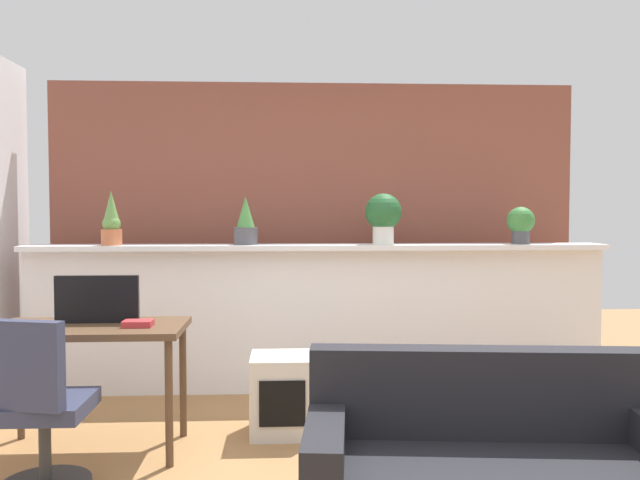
% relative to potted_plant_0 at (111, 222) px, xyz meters
% --- Properties ---
extents(divider_wall, '(4.47, 0.16, 1.11)m').
position_rel_potted_plant_0_xyz_m(divider_wall, '(1.56, 0.07, -0.77)').
color(divider_wall, white).
rests_on(divider_wall, ground).
extents(plant_shelf, '(4.47, 0.32, 0.04)m').
position_rel_potted_plant_0_xyz_m(plant_shelf, '(1.56, 0.03, -0.20)').
color(plant_shelf, white).
rests_on(plant_shelf, divider_wall).
extents(brick_wall_behind, '(4.47, 0.10, 2.50)m').
position_rel_potted_plant_0_xyz_m(brick_wall_behind, '(1.56, 0.67, -0.08)').
color(brick_wall_behind, brown).
rests_on(brick_wall_behind, ground).
extents(potted_plant_0, '(0.15, 0.15, 0.41)m').
position_rel_potted_plant_0_xyz_m(potted_plant_0, '(0.00, 0.00, 0.00)').
color(potted_plant_0, '#C66B42').
rests_on(potted_plant_0, plant_shelf).
extents(potted_plant_1, '(0.18, 0.18, 0.37)m').
position_rel_potted_plant_0_xyz_m(potted_plant_1, '(1.01, 0.05, -0.01)').
color(potted_plant_1, '#4C4C51').
rests_on(potted_plant_1, plant_shelf).
extents(potted_plant_2, '(0.29, 0.29, 0.39)m').
position_rel_potted_plant_0_xyz_m(potted_plant_2, '(2.07, 0.05, 0.05)').
color(potted_plant_2, silver).
rests_on(potted_plant_2, plant_shelf).
extents(potted_plant_3, '(0.22, 0.22, 0.29)m').
position_rel_potted_plant_0_xyz_m(potted_plant_3, '(3.16, 0.05, -0.01)').
color(potted_plant_3, '#4C4C51').
rests_on(potted_plant_3, plant_shelf).
extents(desk, '(1.10, 0.60, 0.75)m').
position_rel_potted_plant_0_xyz_m(desk, '(0.17, -1.18, -0.66)').
color(desk, brown).
rests_on(desk, ground).
extents(tv_monitor, '(0.49, 0.04, 0.28)m').
position_rel_potted_plant_0_xyz_m(tv_monitor, '(0.19, -1.10, -0.44)').
color(tv_monitor, black).
rests_on(tv_monitor, desk).
extents(office_chair, '(0.49, 0.49, 0.91)m').
position_rel_potted_plant_0_xyz_m(office_chair, '(0.10, -1.83, -0.94)').
color(office_chair, '#262628').
rests_on(office_chair, ground).
extents(side_cube_shelf, '(0.40, 0.41, 0.50)m').
position_rel_potted_plant_0_xyz_m(side_cube_shelf, '(1.29, -0.92, -1.08)').
color(side_cube_shelf, silver).
rests_on(side_cube_shelf, ground).
extents(book_on_desk, '(0.17, 0.12, 0.04)m').
position_rel_potted_plant_0_xyz_m(book_on_desk, '(0.46, -1.24, -0.56)').
color(book_on_desk, '#B22D33').
rests_on(book_on_desk, desk).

